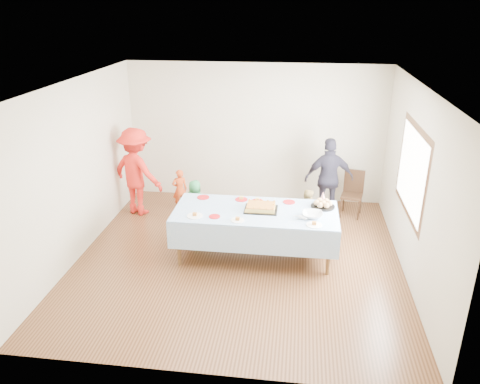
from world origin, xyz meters
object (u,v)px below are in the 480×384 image
Objects in this scene: birthday_cake at (261,207)px; adult_left at (137,172)px; party_table at (255,214)px; dining_chair at (353,191)px.

birthday_cake is 2.75m from adult_left.
adult_left reaches higher than party_table.
adult_left is (-3.99, -0.45, 0.35)m from dining_chair.
birthday_cake reaches higher than dining_chair.
adult_left reaches higher than dining_chair.
party_table is 2.70m from adult_left.
party_table is at bearing -156.08° from birthday_cake.
birthday_cake is 0.31× the size of adult_left.
party_table is 0.13m from birthday_cake.
dining_chair is at bearing 47.27° from party_table.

